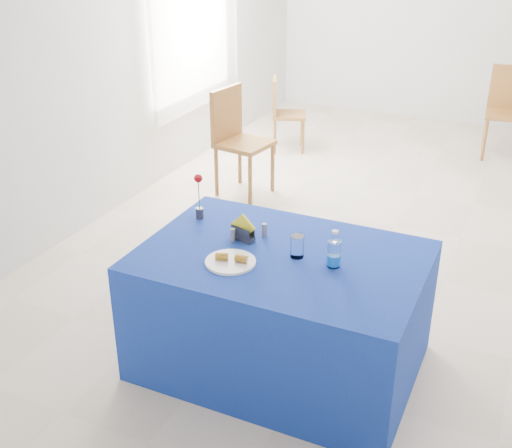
{
  "coord_description": "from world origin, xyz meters",
  "views": [
    {
      "loc": [
        1.01,
        -5.15,
        2.5
      ],
      "look_at": [
        -0.35,
        -2.2,
        0.92
      ],
      "focal_mm": 45.0,
      "sensor_mm": 36.0,
      "label": 1
    }
  ],
  "objects_px": {
    "chair_bg_left": "(508,105)",
    "plate": "(231,262)",
    "chair_win_b": "(282,109)",
    "chair_win_a": "(236,134)",
    "water_bottle": "(334,255)",
    "blue_table": "(281,311)"
  },
  "relations": [
    {
      "from": "plate",
      "to": "water_bottle",
      "type": "relative_size",
      "value": 1.31
    },
    {
      "from": "plate",
      "to": "chair_win_a",
      "type": "bearing_deg",
      "value": 115.71
    },
    {
      "from": "chair_bg_left",
      "to": "water_bottle",
      "type": "bearing_deg",
      "value": -101.66
    },
    {
      "from": "blue_table",
      "to": "chair_win_a",
      "type": "relative_size",
      "value": 1.55
    },
    {
      "from": "water_bottle",
      "to": "blue_table",
      "type": "bearing_deg",
      "value": 178.99
    },
    {
      "from": "plate",
      "to": "blue_table",
      "type": "distance_m",
      "value": 0.49
    },
    {
      "from": "water_bottle",
      "to": "chair_win_b",
      "type": "bearing_deg",
      "value": 116.4
    },
    {
      "from": "chair_bg_left",
      "to": "blue_table",
      "type": "bearing_deg",
      "value": -105.43
    },
    {
      "from": "plate",
      "to": "chair_bg_left",
      "type": "bearing_deg",
      "value": 77.7
    },
    {
      "from": "chair_bg_left",
      "to": "chair_win_a",
      "type": "relative_size",
      "value": 0.97
    },
    {
      "from": "plate",
      "to": "chair_win_a",
      "type": "relative_size",
      "value": 0.27
    },
    {
      "from": "blue_table",
      "to": "chair_win_b",
      "type": "height_order",
      "value": "chair_win_b"
    },
    {
      "from": "water_bottle",
      "to": "chair_bg_left",
      "type": "distance_m",
      "value": 4.62
    },
    {
      "from": "plate",
      "to": "chair_win_a",
      "type": "xyz_separation_m",
      "value": [
        -1.23,
        2.55,
        -0.17
      ]
    },
    {
      "from": "chair_bg_left",
      "to": "chair_win_b",
      "type": "distance_m",
      "value": 2.52
    },
    {
      "from": "plate",
      "to": "chair_bg_left",
      "type": "xyz_separation_m",
      "value": [
        1.04,
        4.79,
        -0.19
      ]
    },
    {
      "from": "water_bottle",
      "to": "chair_win_a",
      "type": "xyz_separation_m",
      "value": [
        -1.75,
        2.34,
        -0.24
      ]
    },
    {
      "from": "chair_bg_left",
      "to": "chair_win_b",
      "type": "bearing_deg",
      "value": -164.6
    },
    {
      "from": "chair_bg_left",
      "to": "chair_win_a",
      "type": "xyz_separation_m",
      "value": [
        -2.27,
        -2.24,
        0.02
      ]
    },
    {
      "from": "plate",
      "to": "water_bottle",
      "type": "xyz_separation_m",
      "value": [
        0.53,
        0.21,
        0.06
      ]
    },
    {
      "from": "chair_win_a",
      "to": "water_bottle",
      "type": "bearing_deg",
      "value": -134.22
    },
    {
      "from": "chair_bg_left",
      "to": "plate",
      "type": "bearing_deg",
      "value": -107.5
    }
  ]
}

